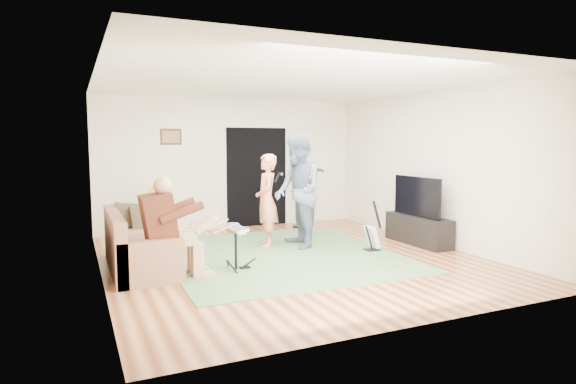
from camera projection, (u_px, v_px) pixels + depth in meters
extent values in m
plane|color=brown|center=(292.00, 259.00, 7.46)|extent=(6.00, 6.00, 0.00)
plane|color=white|center=(292.00, 81.00, 7.17)|extent=(6.00, 6.00, 0.00)
plane|color=brown|center=(97.00, 161.00, 6.36)|extent=(0.00, 2.05, 2.05)
plane|color=black|center=(257.00, 177.00, 10.28)|extent=(2.10, 0.00, 2.10)
cube|color=#3F2314|center=(171.00, 137.00, 9.46)|extent=(0.42, 0.03, 0.32)
cube|color=#4D7346|center=(280.00, 254.00, 7.70)|extent=(3.61, 3.97, 0.02)
cube|color=#94624A|center=(141.00, 254.00, 6.86)|extent=(0.83, 1.65, 0.41)
cube|color=#94624A|center=(115.00, 242.00, 6.69)|extent=(0.16, 2.04, 0.83)
cube|color=#94624A|center=(134.00, 237.00, 7.68)|extent=(0.83, 0.19, 0.58)
cube|color=#94624A|center=(151.00, 263.00, 6.01)|extent=(0.83, 0.19, 0.58)
cube|color=#542617|center=(159.00, 218.00, 6.26)|extent=(0.38, 0.49, 0.63)
sphere|color=tan|center=(163.00, 186.00, 6.25)|extent=(0.25, 0.25, 0.25)
cylinder|color=black|center=(236.00, 249.00, 6.75)|extent=(0.04, 0.04, 0.57)
cube|color=white|center=(236.00, 230.00, 6.72)|extent=(0.11, 0.57, 0.03)
imported|color=#FF876E|center=(267.00, 200.00, 8.26)|extent=(0.52, 0.66, 1.60)
imported|color=slate|center=(298.00, 191.00, 8.12)|extent=(0.83, 1.01, 1.93)
cube|color=black|center=(371.00, 250.00, 7.97)|extent=(0.23, 0.19, 0.03)
cube|color=silver|center=(372.00, 237.00, 7.95)|extent=(0.18, 0.27, 0.36)
cylinder|color=black|center=(377.00, 214.00, 7.95)|extent=(0.19, 0.04, 0.47)
cylinder|color=black|center=(301.00, 226.00, 10.20)|extent=(0.35, 0.35, 0.03)
cylinder|color=#AD8A4A|center=(301.00, 183.00, 10.10)|extent=(0.05, 0.05, 1.85)
cone|color=white|center=(301.00, 137.00, 10.00)|extent=(0.31, 0.31, 0.12)
cube|color=tan|center=(163.00, 219.00, 8.36)|extent=(0.43, 0.43, 0.04)
cube|color=orange|center=(160.00, 199.00, 8.50)|extent=(0.41, 0.08, 0.43)
cube|color=black|center=(418.00, 230.00, 8.51)|extent=(0.40, 1.40, 0.50)
cube|color=black|center=(417.00, 196.00, 8.43)|extent=(0.06, 1.17, 0.69)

